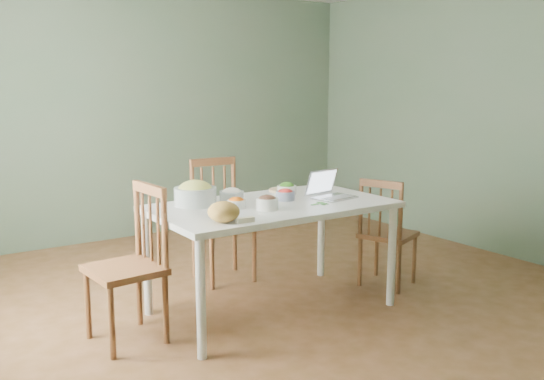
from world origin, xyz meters
TOP-DOWN VIEW (x-y plane):
  - floor at (0.00, 0.00)m, footprint 5.00×5.00m
  - wall_back at (0.00, 2.50)m, footprint 5.00×0.00m
  - wall_right at (2.50, 0.00)m, footprint 0.00×5.00m
  - dining_table at (-0.20, -0.17)m, footprint 1.73×0.97m
  - chair_far at (-0.15, 0.64)m, footprint 0.49×0.47m
  - chair_left at (-1.29, -0.09)m, footprint 0.47×0.49m
  - chair_right at (0.92, -0.24)m, footprint 0.50×0.51m
  - bread_boule at (-0.77, -0.48)m, footprint 0.26×0.26m
  - butter_stick at (-0.67, -0.57)m, footprint 0.12×0.04m
  - bowl_squash at (-0.68, 0.09)m, footprint 0.32×0.32m
  - bowl_carrot at (-0.49, -0.16)m, footprint 0.15×0.15m
  - bowl_onion at (-0.39, 0.07)m, footprint 0.24×0.24m
  - bowl_mushroom at (-0.34, -0.32)m, footprint 0.19×0.19m
  - bowl_redpep at (-0.04, -0.11)m, footprint 0.18×0.18m
  - bowl_broccoli at (0.10, 0.07)m, footprint 0.15×0.15m
  - flatbread at (0.15, 0.20)m, footprint 0.24×0.24m
  - basil_bunch at (0.07, -0.38)m, footprint 0.17×0.17m
  - laptop at (0.31, -0.27)m, footprint 0.35×0.32m

SIDE VIEW (x-z plane):
  - floor at x=0.00m, z-range 0.00..0.00m
  - dining_table at x=-0.20m, z-range 0.00..0.81m
  - chair_right at x=0.92m, z-range 0.00..0.91m
  - chair_left at x=-1.29m, z-range 0.00..1.03m
  - chair_far at x=-0.15m, z-range 0.00..1.04m
  - basil_bunch at x=0.07m, z-range 0.81..0.83m
  - flatbread at x=0.15m, z-range 0.81..0.83m
  - butter_stick at x=-0.67m, z-range 0.81..0.84m
  - bowl_carrot at x=-0.49m, z-range 0.81..0.89m
  - bowl_redpep at x=-0.04m, z-range 0.81..0.89m
  - bowl_broccoli at x=0.10m, z-range 0.81..0.90m
  - bowl_onion at x=-0.39m, z-range 0.81..0.91m
  - bowl_mushroom at x=-0.34m, z-range 0.81..0.91m
  - bread_boule at x=-0.77m, z-range 0.81..0.94m
  - bowl_squash at x=-0.68m, z-range 0.81..0.98m
  - laptop at x=0.31m, z-range 0.81..1.02m
  - wall_back at x=0.00m, z-range 0.00..2.70m
  - wall_right at x=2.50m, z-range 0.00..2.70m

